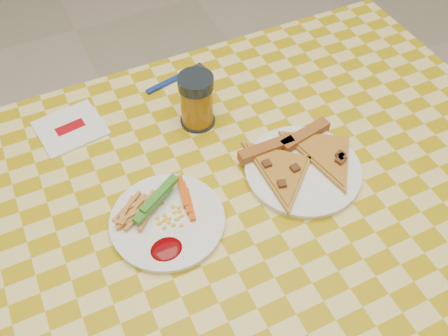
{
  "coord_description": "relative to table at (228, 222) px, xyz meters",
  "views": [
    {
      "loc": [
        -0.24,
        -0.49,
        1.51
      ],
      "look_at": [
        0.02,
        0.06,
        0.78
      ],
      "focal_mm": 40.0,
      "sensor_mm": 36.0,
      "label": 1
    }
  ],
  "objects": [
    {
      "name": "fries_veggies",
      "position": [
        -0.13,
        0.01,
        0.1
      ],
      "size": [
        0.17,
        0.16,
        0.04
      ],
      "color": "gold",
      "rests_on": "plate_left"
    },
    {
      "name": "fork",
      "position": [
        0.04,
        0.36,
        0.08
      ],
      "size": [
        0.15,
        0.05,
        0.01
      ],
      "rotation": [
        0.0,
        0.0,
        0.22
      ],
      "color": "navy",
      "rests_on": "table"
    },
    {
      "name": "plate_left",
      "position": [
        -0.12,
        0.0,
        0.08
      ],
      "size": [
        0.21,
        0.21,
        0.01
      ],
      "primitive_type": "cylinder",
      "rotation": [
        0.0,
        0.0,
        -0.06
      ],
      "color": "white",
      "rests_on": "table"
    },
    {
      "name": "table",
      "position": [
        0.0,
        0.0,
        0.0
      ],
      "size": [
        1.28,
        0.88,
        0.76
      ],
      "color": "silver",
      "rests_on": "ground"
    },
    {
      "name": "plate_right",
      "position": [
        0.16,
        -0.0,
        0.08
      ],
      "size": [
        0.26,
        0.26,
        0.01
      ],
      "primitive_type": "cylinder",
      "rotation": [
        0.0,
        0.0,
        -0.17
      ],
      "color": "white",
      "rests_on": "table"
    },
    {
      "name": "drink_glass",
      "position": [
        0.03,
        0.21,
        0.13
      ],
      "size": [
        0.07,
        0.07,
        0.12
      ],
      "color": "black",
      "rests_on": "table"
    },
    {
      "name": "napkin",
      "position": [
        -0.22,
        0.31,
        0.08
      ],
      "size": [
        0.15,
        0.14,
        0.01
      ],
      "rotation": [
        0.0,
        0.0,
        0.14
      ],
      "color": "white",
      "rests_on": "table"
    },
    {
      "name": "pizza_slices",
      "position": [
        0.16,
        0.01,
        0.09
      ],
      "size": [
        0.26,
        0.25,
        0.02
      ],
      "color": "gold",
      "rests_on": "plate_right"
    }
  ]
}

